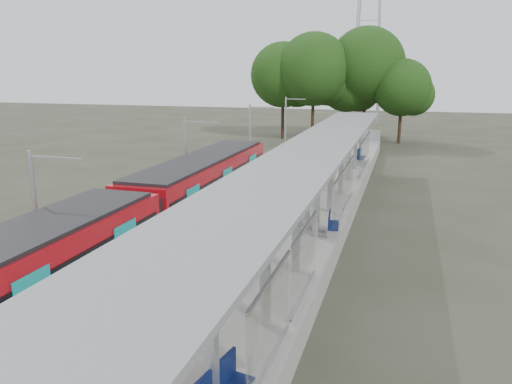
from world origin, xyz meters
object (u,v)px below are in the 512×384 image
bench_mid (332,223)px  bench_far (359,156)px  litter_bin (305,216)px  info_pillar_far (337,176)px  train (133,226)px  info_pillar_near (196,310)px

bench_mid → bench_far: (-0.46, 17.41, 0.10)m
bench_mid → litter_bin: bearing=143.3°
litter_bin → bench_far: bearing=86.9°
bench_far → litter_bin: bearing=-85.7°
bench_far → bench_mid: bearing=-81.2°
info_pillar_far → litter_bin: size_ratio=1.92×
train → litter_bin: (5.77, 5.14, -0.57)m
info_pillar_far → litter_bin: (-0.38, -8.01, -0.32)m
train → bench_far: size_ratio=15.72×
bench_far → info_pillar_far: bearing=-86.1°
bench_far → info_pillar_far: 8.63m
bench_mid → info_pillar_far: (-0.97, 8.79, 0.29)m
bench_mid → bench_far: size_ratio=0.84×
bench_mid → info_pillar_far: bearing=89.9°
bench_mid → info_pillar_far: size_ratio=0.79×
train → info_pillar_far: 14.51m
litter_bin → train: bearing=-138.3°
train → bench_mid: (7.11, 4.35, -0.54)m
bench_far → info_pillar_near: size_ratio=0.94×
train → bench_far: bearing=73.0°
train → bench_far: (6.66, 21.76, -0.44)m
bench_mid → litter_bin: bench_mid is taller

